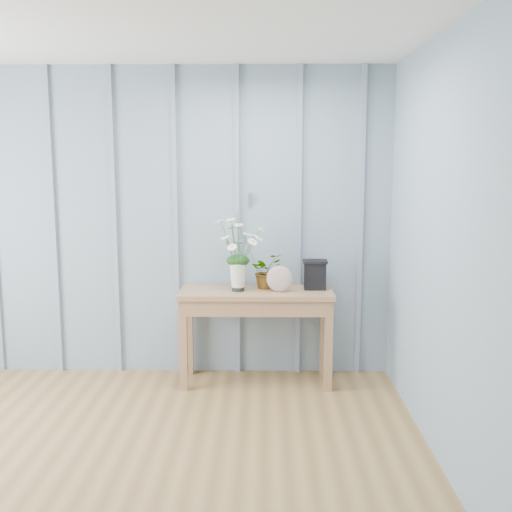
{
  "coord_description": "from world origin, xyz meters",
  "views": [
    {
      "loc": [
        0.98,
        -2.59,
        1.75
      ],
      "look_at": [
        0.91,
        1.94,
        1.03
      ],
      "focal_mm": 42.0,
      "sensor_mm": 36.0,
      "label": 1
    }
  ],
  "objects_px": {
    "daisy_vase": "(238,241)",
    "carved_box": "(315,274)",
    "felt_disc_vessel": "(280,279)",
    "sideboard": "(256,304)"
  },
  "relations": [
    {
      "from": "daisy_vase",
      "to": "carved_box",
      "type": "height_order",
      "value": "daisy_vase"
    },
    {
      "from": "felt_disc_vessel",
      "to": "carved_box",
      "type": "height_order",
      "value": "carved_box"
    },
    {
      "from": "daisy_vase",
      "to": "felt_disc_vessel",
      "type": "relative_size",
      "value": 3.02
    },
    {
      "from": "sideboard",
      "to": "carved_box",
      "type": "bearing_deg",
      "value": 6.55
    },
    {
      "from": "sideboard",
      "to": "daisy_vase",
      "type": "bearing_deg",
      "value": -169.59
    },
    {
      "from": "felt_disc_vessel",
      "to": "carved_box",
      "type": "xyz_separation_m",
      "value": [
        0.28,
        0.11,
        0.02
      ]
    },
    {
      "from": "carved_box",
      "to": "sideboard",
      "type": "bearing_deg",
      "value": -173.45
    },
    {
      "from": "felt_disc_vessel",
      "to": "carved_box",
      "type": "bearing_deg",
      "value": 31.52
    },
    {
      "from": "sideboard",
      "to": "carved_box",
      "type": "xyz_separation_m",
      "value": [
        0.46,
        0.05,
        0.23
      ]
    },
    {
      "from": "sideboard",
      "to": "felt_disc_vessel",
      "type": "bearing_deg",
      "value": -18.03
    }
  ]
}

